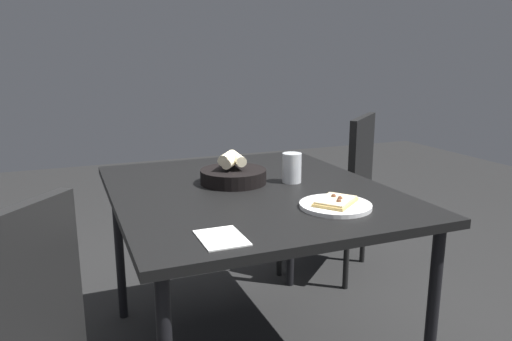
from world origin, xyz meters
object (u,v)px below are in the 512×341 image
(pizza_plate, at_px, (335,204))
(beer_glass, at_px, (292,170))
(bread_basket, at_px, (233,174))
(dining_table, at_px, (249,202))
(chair_near, at_px, (339,184))

(pizza_plate, relative_size, beer_glass, 2.04)
(bread_basket, height_order, beer_glass, bread_basket)
(dining_table, bearing_deg, chair_near, 127.68)
(bread_basket, bearing_deg, chair_near, 121.98)
(dining_table, height_order, pizza_plate, pizza_plate)
(beer_glass, distance_m, chair_near, 0.85)
(dining_table, bearing_deg, bread_basket, -161.59)
(dining_table, height_order, bread_basket, bread_basket)
(pizza_plate, distance_m, bread_basket, 0.47)
(dining_table, bearing_deg, pizza_plate, 27.93)
(pizza_plate, distance_m, beer_glass, 0.35)
(dining_table, distance_m, chair_near, 0.97)
(bread_basket, bearing_deg, pizza_plate, 25.96)
(dining_table, bearing_deg, beer_glass, 96.09)
(dining_table, xyz_separation_m, bread_basket, (-0.09, -0.03, 0.09))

